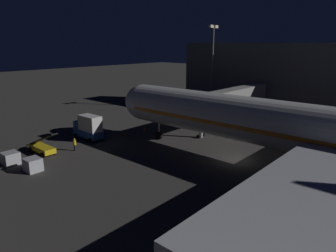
{
  "coord_description": "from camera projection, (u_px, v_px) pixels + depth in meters",
  "views": [
    {
      "loc": [
        33.78,
        18.01,
        14.28
      ],
      "look_at": [
        3.0,
        -9.08,
        3.5
      ],
      "focal_mm": 33.24,
      "sensor_mm": 36.0,
      "label": 1
    }
  ],
  "objects": [
    {
      "name": "traffic_cone_nose_starboard",
      "position": [
        125.0,
        134.0,
        50.19
      ],
      "size": [
        0.36,
        0.36,
        0.55
      ],
      "primitive_type": "cone",
      "color": "orange",
      "rests_on": "ground_plane"
    },
    {
      "name": "baggage_container_mid_row",
      "position": [
        33.0,
        165.0,
        36.02
      ],
      "size": [
        1.68,
        1.86,
        1.56
      ],
      "primitive_type": "cube",
      "color": "#B7BABF",
      "rests_on": "ground_plane"
    },
    {
      "name": "baggage_container_near_belt",
      "position": [
        11.0,
        158.0,
        38.06
      ],
      "size": [
        1.81,
        1.83,
        1.54
      ],
      "primitive_type": "cube",
      "color": "#B7BABF",
      "rests_on": "ground_plane"
    },
    {
      "name": "ground_crew_near_nose_gear",
      "position": [
        75.0,
        144.0,
        42.94
      ],
      "size": [
        0.4,
        0.4,
        1.75
      ],
      "color": "black",
      "rests_on": "ground_plane"
    },
    {
      "name": "apron_floodlight_mast",
      "position": [
        212.0,
        62.0,
        68.92
      ],
      "size": [
        2.9,
        0.5,
        18.33
      ],
      "color": "#59595E",
      "rests_on": "ground_plane"
    },
    {
      "name": "jet_bridge",
      "position": [
        226.0,
        98.0,
        53.01
      ],
      "size": [
        22.69,
        3.4,
        6.98
      ],
      "color": "#9E9E99",
      "rests_on": "ground_plane"
    },
    {
      "name": "ops_van",
      "position": [
        88.0,
        127.0,
        48.08
      ],
      "size": [
        2.36,
        5.34,
        3.78
      ],
      "color": "#234C9E",
      "rests_on": "ground_plane"
    },
    {
      "name": "ground_plane",
      "position": [
        237.0,
        160.0,
        39.67
      ],
      "size": [
        320.0,
        320.0,
        0.0
      ],
      "primitive_type": "plane",
      "color": "#383533"
    },
    {
      "name": "traffic_cone_nose_port",
      "position": [
        144.0,
        129.0,
        53.38
      ],
      "size": [
        0.36,
        0.36,
        0.55
      ],
      "primitive_type": "cone",
      "color": "orange",
      "rests_on": "ground_plane"
    },
    {
      "name": "belt_loader",
      "position": [
        42.0,
        147.0,
        41.83
      ],
      "size": [
        1.96,
        7.65,
        3.51
      ],
      "color": "yellow",
      "rests_on": "ground_plane"
    }
  ]
}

